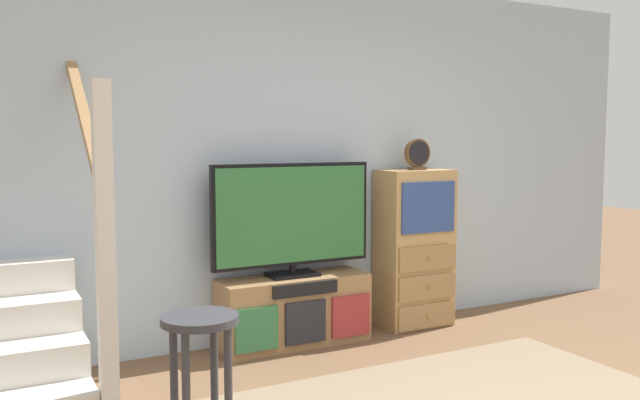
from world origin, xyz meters
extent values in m
cube|color=#A8BCD1|center=(0.00, 2.46, 1.35)|extent=(6.40, 0.12, 2.70)
cube|color=#997047|center=(-0.30, 2.20, 0.25)|extent=(1.11, 0.36, 0.50)
cube|color=#337042|center=(-0.67, 2.01, 0.21)|extent=(0.31, 0.02, 0.30)
cube|color=#232328|center=(-0.30, 2.01, 0.21)|extent=(0.31, 0.02, 0.30)
cube|color=maroon|center=(0.07, 2.01, 0.21)|extent=(0.31, 0.02, 0.30)
cube|color=black|center=(-0.30, 2.01, 0.45)|extent=(0.50, 0.02, 0.09)
cube|color=black|center=(-0.30, 2.22, 0.51)|extent=(0.36, 0.22, 0.02)
cylinder|color=black|center=(-0.30, 2.22, 0.56)|extent=(0.05, 0.05, 0.06)
cube|color=black|center=(-0.30, 2.22, 0.96)|extent=(1.22, 0.05, 0.74)
cube|color=#2D6B38|center=(-0.30, 2.19, 0.96)|extent=(1.17, 0.01, 0.69)
cube|color=tan|center=(0.77, 2.21, 0.63)|extent=(0.58, 0.34, 1.25)
cube|color=#9C7949|center=(0.77, 2.03, 0.11)|extent=(0.53, 0.02, 0.19)
sphere|color=olive|center=(0.77, 2.01, 0.11)|extent=(0.03, 0.03, 0.03)
cube|color=#9C7949|center=(0.77, 2.03, 0.34)|extent=(0.53, 0.02, 0.19)
sphere|color=olive|center=(0.77, 2.01, 0.34)|extent=(0.03, 0.03, 0.03)
cube|color=#9C7949|center=(0.77, 2.03, 0.57)|extent=(0.53, 0.02, 0.19)
sphere|color=olive|center=(0.77, 2.01, 0.57)|extent=(0.03, 0.03, 0.03)
cube|color=#2D4784|center=(0.77, 2.03, 0.97)|extent=(0.49, 0.02, 0.39)
cube|color=#4C3823|center=(0.78, 2.19, 1.26)|extent=(0.13, 0.08, 0.02)
cylinder|color=brown|center=(0.78, 2.19, 1.39)|extent=(0.22, 0.04, 0.22)
cylinder|color=black|center=(0.78, 2.16, 1.39)|extent=(0.19, 0.01, 0.19)
cube|color=silver|center=(-2.25, 1.79, 0.19)|extent=(0.90, 0.26, 0.38)
cube|color=silver|center=(-1.75, 1.40, 0.90)|extent=(0.09, 0.09, 1.80)
cube|color=#9E7547|center=(-1.75, 2.05, 1.70)|extent=(0.06, 1.33, 0.99)
cylinder|color=#333338|center=(-1.58, 0.76, 0.35)|extent=(0.04, 0.04, 0.70)
cylinder|color=#333338|center=(-1.39, 0.76, 0.35)|extent=(0.04, 0.04, 0.70)
cylinder|color=#333338|center=(-1.49, 0.67, 0.72)|extent=(0.34, 0.34, 0.03)
camera|label=1|loc=(-2.35, -2.08, 1.51)|focal=37.30mm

